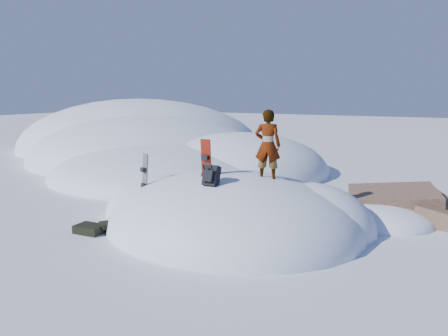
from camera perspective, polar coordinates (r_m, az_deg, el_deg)
The scene contains 9 objects.
ground at distance 11.78m, azimuth 1.03°, elevation -7.80°, with size 120.00×120.00×0.00m, color white.
snow_mound at distance 12.05m, azimuth 0.83°, elevation -7.38°, with size 8.00×6.00×3.00m.
snow_ridge at distance 25.47m, azimuth -9.55°, elevation 1.63°, with size 21.50×18.50×6.40m.
rock_outcrop at distance 13.52m, azimuth 21.46°, elevation -6.11°, with size 4.68×4.41×1.68m.
snowboard_red at distance 11.20m, azimuth -2.35°, elevation -0.08°, with size 0.30×0.19×1.56m.
snowboard_dark at distance 12.13m, azimuth -10.35°, elevation -1.46°, with size 0.30×0.26×1.45m.
backpack at distance 10.43m, azimuth -1.72°, elevation -1.02°, with size 0.37×0.46×0.59m.
gear_pile at distance 11.80m, azimuth -16.78°, elevation -7.54°, with size 0.97×0.73×0.26m.
person at distance 11.04m, azimuth 5.72°, elevation 2.99°, with size 0.65×0.43×1.80m, color slate.
Camera 1 is at (5.20, -9.95, 3.56)m, focal length 35.00 mm.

